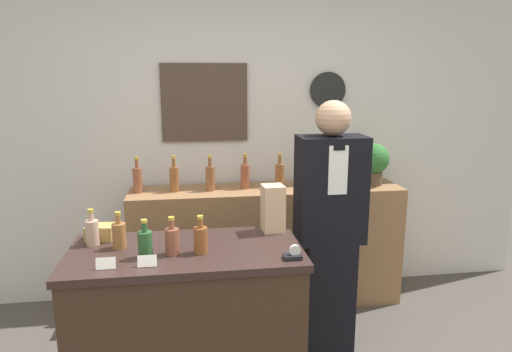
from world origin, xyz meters
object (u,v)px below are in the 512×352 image
Objects in this scene: tape_dispenser at (293,255)px; paper_bag at (273,208)px; potted_plant at (373,161)px; shopkeeper at (329,232)px.

paper_bag is at bearing 93.24° from tape_dispenser.
tape_dispenser is (-0.98, -1.37, -0.19)m from potted_plant.
potted_plant reaches higher than tape_dispenser.
shopkeeper reaches higher than paper_bag.
potted_plant is at bearing 43.34° from paper_bag.
paper_bag is (-1.00, -0.94, -0.08)m from potted_plant.
shopkeeper reaches higher than tape_dispenser.
potted_plant is 1.38m from paper_bag.
paper_bag is at bearing -136.66° from potted_plant.
paper_bag is 0.44m from tape_dispenser.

